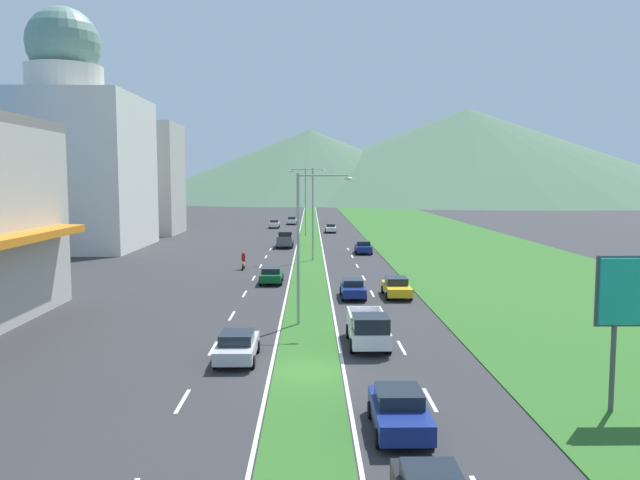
# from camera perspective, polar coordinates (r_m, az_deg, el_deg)

# --- Properties ---
(ground_plane) EXTENTS (600.00, 600.00, 0.00)m
(ground_plane) POSITION_cam_1_polar(r_m,az_deg,el_deg) (30.28, -1.18, -11.93)
(ground_plane) COLOR #2D2D30
(grass_median) EXTENTS (3.20, 240.00, 0.06)m
(grass_median) POSITION_cam_1_polar(r_m,az_deg,el_deg) (89.35, -0.97, -0.32)
(grass_median) COLOR #2D6023
(grass_median) RESTS_ON ground_plane
(grass_verge_right) EXTENTS (24.00, 240.00, 0.06)m
(grass_verge_right) POSITION_cam_1_polar(r_m,az_deg,el_deg) (91.66, 12.02, -0.29)
(grass_verge_right) COLOR #2D6023
(grass_verge_right) RESTS_ON ground_plane
(lane_dash_left_2) EXTENTS (0.16, 2.80, 0.01)m
(lane_dash_left_2) POSITION_cam_1_polar(r_m,az_deg,el_deg) (27.19, -12.38, -14.10)
(lane_dash_left_2) COLOR silver
(lane_dash_left_2) RESTS_ON ground_plane
(lane_dash_left_3) EXTENTS (0.16, 2.80, 0.01)m
(lane_dash_left_3) POSITION_cam_1_polar(r_m,az_deg,el_deg) (34.80, -9.69, -9.68)
(lane_dash_left_3) COLOR silver
(lane_dash_left_3) RESTS_ON ground_plane
(lane_dash_left_4) EXTENTS (0.16, 2.80, 0.01)m
(lane_dash_left_4) POSITION_cam_1_polar(r_m,az_deg,el_deg) (42.59, -8.02, -6.84)
(lane_dash_left_4) COLOR silver
(lane_dash_left_4) RESTS_ON ground_plane
(lane_dash_left_5) EXTENTS (0.16, 2.80, 0.01)m
(lane_dash_left_5) POSITION_cam_1_polar(r_m,az_deg,el_deg) (50.48, -6.87, -4.89)
(lane_dash_left_5) COLOR silver
(lane_dash_left_5) RESTS_ON ground_plane
(lane_dash_left_6) EXTENTS (0.16, 2.80, 0.01)m
(lane_dash_left_6) POSITION_cam_1_polar(r_m,az_deg,el_deg) (58.42, -6.04, -3.46)
(lane_dash_left_6) COLOR silver
(lane_dash_left_6) RESTS_ON ground_plane
(lane_dash_left_7) EXTENTS (0.16, 2.80, 0.01)m
(lane_dash_left_7) POSITION_cam_1_polar(r_m,az_deg,el_deg) (66.41, -5.42, -2.38)
(lane_dash_left_7) COLOR silver
(lane_dash_left_7) RESTS_ON ground_plane
(lane_dash_left_8) EXTENTS (0.16, 2.80, 0.01)m
(lane_dash_left_8) POSITION_cam_1_polar(r_m,az_deg,el_deg) (74.41, -4.92, -1.52)
(lane_dash_left_8) COLOR silver
(lane_dash_left_8) RESTS_ON ground_plane
(lane_dash_left_9) EXTENTS (0.16, 2.80, 0.01)m
(lane_dash_left_9) POSITION_cam_1_polar(r_m,az_deg,el_deg) (82.44, -4.53, -0.84)
(lane_dash_left_9) COLOR silver
(lane_dash_left_9) RESTS_ON ground_plane
(lane_dash_right_2) EXTENTS (0.16, 2.80, 0.01)m
(lane_dash_right_2) POSITION_cam_1_polar(r_m,az_deg,el_deg) (27.12, 9.95, -14.10)
(lane_dash_right_2) COLOR silver
(lane_dash_right_2) RESTS_ON ground_plane
(lane_dash_right_3) EXTENTS (0.16, 2.80, 0.01)m
(lane_dash_right_3) POSITION_cam_1_polar(r_m,az_deg,el_deg) (34.75, 7.42, -9.67)
(lane_dash_right_3) COLOR silver
(lane_dash_right_3) RESTS_ON ground_plane
(lane_dash_right_4) EXTENTS (0.16, 2.80, 0.01)m
(lane_dash_right_4) POSITION_cam_1_polar(r_m,az_deg,el_deg) (42.55, 5.84, -6.83)
(lane_dash_right_4) COLOR silver
(lane_dash_right_4) RESTS_ON ground_plane
(lane_dash_right_5) EXTENTS (0.16, 2.80, 0.01)m
(lane_dash_right_5) POSITION_cam_1_polar(r_m,az_deg,el_deg) (50.44, 4.77, -4.87)
(lane_dash_right_5) COLOR silver
(lane_dash_right_5) RESTS_ON ground_plane
(lane_dash_right_6) EXTENTS (0.16, 2.80, 0.01)m
(lane_dash_right_6) POSITION_cam_1_polar(r_m,az_deg,el_deg) (58.39, 3.99, -3.45)
(lane_dash_right_6) COLOR silver
(lane_dash_right_6) RESTS_ON ground_plane
(lane_dash_right_7) EXTENTS (0.16, 2.80, 0.01)m
(lane_dash_right_7) POSITION_cam_1_polar(r_m,az_deg,el_deg) (66.38, 3.40, -2.36)
(lane_dash_right_7) COLOR silver
(lane_dash_right_7) RESTS_ON ground_plane
(lane_dash_right_8) EXTENTS (0.16, 2.80, 0.01)m
(lane_dash_right_8) POSITION_cam_1_polar(r_m,az_deg,el_deg) (74.39, 2.94, -1.51)
(lane_dash_right_8) COLOR silver
(lane_dash_right_8) RESTS_ON ground_plane
(lane_dash_right_9) EXTENTS (0.16, 2.80, 0.01)m
(lane_dash_right_9) POSITION_cam_1_polar(r_m,az_deg,el_deg) (82.41, 2.57, -0.83)
(lane_dash_right_9) COLOR silver
(lane_dash_right_9) RESTS_ON ground_plane
(edge_line_median_left) EXTENTS (0.16, 240.00, 0.01)m
(edge_line_median_left) POSITION_cam_1_polar(r_m,az_deg,el_deg) (89.38, -2.09, -0.33)
(edge_line_median_left) COLOR silver
(edge_line_median_left) RESTS_ON ground_plane
(edge_line_median_right) EXTENTS (0.16, 240.00, 0.01)m
(edge_line_median_right) POSITION_cam_1_polar(r_m,az_deg,el_deg) (89.37, 0.15, -0.33)
(edge_line_median_right) COLOR silver
(edge_line_median_right) RESTS_ON ground_plane
(domed_building) EXTENTS (18.87, 18.87, 31.19)m
(domed_building) POSITION_cam_1_polar(r_m,az_deg,el_deg) (89.34, -21.97, 7.06)
(domed_building) COLOR silver
(domed_building) RESTS_ON ground_plane
(midrise_colored) EXTENTS (12.03, 12.03, 18.43)m
(midrise_colored) POSITION_cam_1_polar(r_m,az_deg,el_deg) (109.73, -15.82, 5.36)
(midrise_colored) COLOR #B7B2A8
(midrise_colored) RESTS_ON ground_plane
(hill_far_left) EXTENTS (146.78, 146.78, 26.85)m
(hill_far_left) POSITION_cam_1_polar(r_m,az_deg,el_deg) (305.76, -20.94, 5.94)
(hill_far_left) COLOR #47664C
(hill_far_left) RESTS_ON ground_plane
(hill_far_center) EXTENTS (159.96, 159.96, 31.85)m
(hill_far_center) POSITION_cam_1_polar(r_m,az_deg,el_deg) (287.42, -0.91, 6.85)
(hill_far_center) COLOR #47664C
(hill_far_center) RESTS_ON ground_plane
(hill_far_right) EXTENTS (228.12, 228.12, 42.38)m
(hill_far_right) POSITION_cam_1_polar(r_m,az_deg,el_deg) (306.69, 13.23, 7.61)
(hill_far_right) COLOR #47664C
(hill_far_right) RESTS_ON ground_plane
(street_lamp_near) EXTENTS (3.46, 0.48, 9.48)m
(street_lamp_near) POSITION_cam_1_polar(r_m,az_deg,el_deg) (38.79, -1.42, 0.21)
(street_lamp_near) COLOR #99999E
(street_lamp_near) RESTS_ON ground_plane
(street_lamp_mid) EXTENTS (2.75, 0.44, 10.37)m
(street_lamp_mid) POSITION_cam_1_polar(r_m,az_deg,el_deg) (70.13, -0.88, 2.88)
(street_lamp_mid) COLOR #99999E
(street_lamp_mid) RESTS_ON ground_plane
(street_lamp_far) EXTENTS (3.27, 0.37, 10.93)m
(street_lamp_far) POSITION_cam_1_polar(r_m,az_deg,el_deg) (101.47, -1.16, 3.88)
(street_lamp_far) COLOR #99999E
(street_lamp_far) RESTS_ON ground_plane
(car_0) EXTENTS (2.00, 4.67, 1.51)m
(car_0) POSITION_cam_1_polar(r_m,az_deg,el_deg) (49.24, 6.96, -4.26)
(car_0) COLOR yellow
(car_0) RESTS_ON ground_plane
(car_2) EXTENTS (1.99, 4.21, 1.40)m
(car_2) POSITION_cam_1_polar(r_m,az_deg,el_deg) (55.34, -4.44, -3.19)
(car_2) COLOR #0C5128
(car_2) RESTS_ON ground_plane
(car_3) EXTENTS (1.85, 4.57, 1.49)m
(car_3) POSITION_cam_1_polar(r_m,az_deg,el_deg) (108.34, 0.97, 1.09)
(car_3) COLOR silver
(car_3) RESTS_ON ground_plane
(car_4) EXTENTS (1.91, 4.12, 1.55)m
(car_4) POSITION_cam_1_polar(r_m,az_deg,el_deg) (118.78, -4.17, 1.48)
(car_4) COLOR silver
(car_4) RESTS_ON ground_plane
(car_5) EXTENTS (2.02, 4.28, 1.53)m
(car_5) POSITION_cam_1_polar(r_m,az_deg,el_deg) (23.59, 7.21, -15.11)
(car_5) COLOR navy
(car_5) RESTS_ON ground_plane
(car_6) EXTENTS (2.02, 4.48, 1.48)m
(car_6) POSITION_cam_1_polar(r_m,az_deg,el_deg) (32.22, -7.54, -9.50)
(car_6) COLOR #B2B2B7
(car_6) RESTS_ON ground_plane
(car_7) EXTENTS (1.90, 4.17, 1.44)m
(car_7) POSITION_cam_1_polar(r_m,az_deg,el_deg) (48.46, 3.00, -4.41)
(car_7) COLOR navy
(car_7) RESTS_ON ground_plane
(car_8) EXTENTS (1.92, 4.74, 1.58)m
(car_8) POSITION_cam_1_polar(r_m,az_deg,el_deg) (128.27, -2.57, 1.79)
(car_8) COLOR silver
(car_8) RESTS_ON ground_plane
(car_9) EXTENTS (2.00, 4.07, 1.54)m
(car_9) POSITION_cam_1_polar(r_m,az_deg,el_deg) (77.50, 3.96, -0.66)
(car_9) COLOR navy
(car_9) RESTS_ON ground_plane
(pickup_truck_0) EXTENTS (2.18, 5.40, 2.00)m
(pickup_truck_0) POSITION_cam_1_polar(r_m,az_deg,el_deg) (34.49, 4.41, -8.08)
(pickup_truck_0) COLOR silver
(pickup_truck_0) RESTS_ON ground_plane
(pickup_truck_1) EXTENTS (2.18, 5.40, 2.00)m
(pickup_truck_1) POSITION_cam_1_polar(r_m,az_deg,el_deg) (84.92, -3.19, 0.02)
(pickup_truck_1) COLOR #515459
(pickup_truck_1) RESTS_ON ground_plane
(motorcycle_rider) EXTENTS (0.36, 2.00, 1.80)m
(motorcycle_rider) POSITION_cam_1_polar(r_m,az_deg,el_deg) (64.15, -6.96, -2.00)
(motorcycle_rider) COLOR black
(motorcycle_rider) RESTS_ON ground_plane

